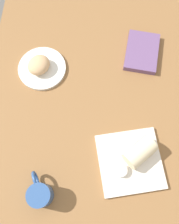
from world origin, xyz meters
TOP-DOWN VIEW (x-y plane):
  - dining_table at (0.00, 0.00)cm, footprint 110.00×90.00cm
  - round_plate at (12.93, 22.12)cm, footprint 20.58×20.58cm
  - scone_pastry at (12.60, 22.85)cm, footprint 13.03×12.80cm
  - square_plate at (-24.50, -16.36)cm, footprint 27.98×27.98cm
  - sauce_cup at (-28.33, -12.72)cm, footprint 4.68×4.68cm
  - breakfast_wrap at (-21.44, -19.28)cm, footprint 13.28×13.47cm
  - book_stack at (23.55, -20.90)cm, footprint 20.95×16.00cm
  - coffee_mug at (-38.44, 15.52)cm, footprint 12.50×8.42cm

SIDE VIEW (x-z plane):
  - dining_table at x=0.00cm, z-range 0.00..4.00cm
  - round_plate at x=12.93cm, z-range 4.00..5.40cm
  - square_plate at x=-24.50cm, z-range 4.00..5.60cm
  - book_stack at x=23.55cm, z-range 4.00..6.77cm
  - sauce_cup at x=-28.33cm, z-range 5.69..7.96cm
  - scone_pastry at x=12.60cm, z-range 5.40..10.83cm
  - coffee_mug at x=-38.44cm, z-range 4.10..13.03cm
  - breakfast_wrap at x=-21.44cm, z-range 5.60..12.78cm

